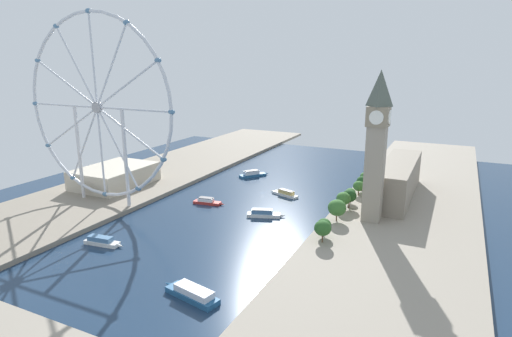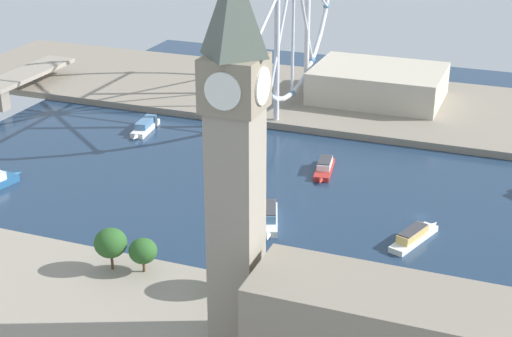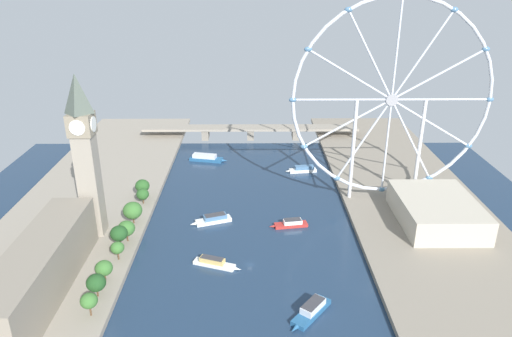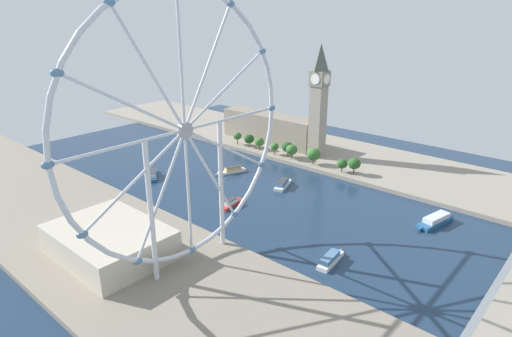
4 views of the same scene
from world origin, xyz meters
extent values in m
plane|color=#1E334C|center=(0.00, 0.00, 0.00)|extent=(384.13, 384.13, 0.00)
cube|color=gray|center=(-107.07, 0.00, 1.50)|extent=(90.00, 520.00, 3.00)
cube|color=gray|center=(107.07, 0.00, 1.50)|extent=(90.00, 520.00, 3.00)
cube|color=gray|center=(-88.91, 29.76, 32.60)|extent=(10.83, 10.83, 59.20)
cube|color=gray|center=(-88.91, 29.76, 68.14)|extent=(12.56, 12.56, 11.89)
pyramid|color=#4C564C|center=(-88.91, 29.76, 84.57)|extent=(11.37, 11.37, 20.96)
cylinder|color=white|center=(-88.91, 36.26, 68.14)|extent=(8.23, 0.50, 8.23)
cylinder|color=white|center=(-88.91, 23.26, 68.14)|extent=(8.23, 0.50, 8.23)
cylinder|color=white|center=(-82.41, 29.76, 68.14)|extent=(0.50, 8.23, 8.23)
cylinder|color=white|center=(-95.41, 29.76, 68.14)|extent=(0.50, 8.23, 8.23)
cube|color=gray|center=(-96.49, -27.31, 15.95)|extent=(22.00, 98.13, 25.90)
cylinder|color=#513823|center=(-69.49, -43.39, 5.41)|extent=(0.80, 0.80, 4.82)
ellipsoid|color=#386B2D|center=(-69.49, -43.39, 10.84)|extent=(7.55, 7.55, 6.80)
cylinder|color=#513823|center=(-70.50, -29.85, 4.91)|extent=(0.80, 0.80, 3.82)
ellipsoid|color=#1E471E|center=(-70.50, -29.85, 10.42)|extent=(9.02, 9.02, 8.11)
cylinder|color=#513823|center=(-70.45, -17.60, 4.85)|extent=(0.80, 0.80, 3.69)
ellipsoid|color=#386B2D|center=(-70.45, -17.60, 10.07)|extent=(8.44, 8.44, 7.59)
cylinder|color=#513823|center=(-68.76, 0.99, 5.07)|extent=(0.80, 0.80, 4.14)
ellipsoid|color=#386B2D|center=(-68.76, 0.99, 9.98)|extent=(7.10, 7.10, 6.39)
cylinder|color=#513823|center=(-68.41, 19.30, 5.15)|extent=(0.80, 0.80, 4.30)
ellipsoid|color=#386B2D|center=(-68.41, 19.30, 11.11)|extent=(9.52, 9.52, 8.57)
cylinder|color=#513823|center=(-70.86, 13.05, 5.39)|extent=(0.80, 0.80, 4.78)
ellipsoid|color=#1E471E|center=(-70.86, 13.05, 11.54)|extent=(9.42, 9.42, 8.48)
cylinder|color=#513823|center=(-69.65, 40.07, 4.98)|extent=(0.80, 0.80, 3.95)
ellipsoid|color=#386B2D|center=(-69.65, 40.07, 11.49)|extent=(11.33, 11.33, 10.20)
cylinder|color=#513823|center=(-69.43, 66.37, 4.70)|extent=(0.80, 0.80, 3.41)
ellipsoid|color=#285623|center=(-69.43, 66.37, 9.64)|extent=(8.08, 8.08, 7.27)
cylinder|color=#513823|center=(-71.37, 75.53, 5.32)|extent=(0.80, 0.80, 4.63)
ellipsoid|color=#285623|center=(-71.37, 75.53, 11.39)|extent=(9.39, 9.39, 8.45)
torus|color=silver|center=(87.69, 74.90, 69.57)|extent=(124.38, 2.23, 124.38)
cylinder|color=#99999E|center=(87.69, 74.90, 69.57)|extent=(7.33, 3.00, 7.33)
cylinder|color=silver|center=(118.23, 74.90, 69.57)|extent=(61.08, 1.34, 1.34)
cylinder|color=silver|center=(114.14, 74.90, 84.84)|extent=(53.56, 1.34, 31.69)
cylinder|color=silver|center=(102.96, 74.90, 96.02)|extent=(31.69, 1.34, 53.56)
cylinder|color=silver|center=(87.69, 74.90, 100.11)|extent=(1.34, 1.34, 61.08)
cylinder|color=silver|center=(72.42, 74.90, 96.02)|extent=(31.69, 1.34, 53.56)
cylinder|color=silver|center=(61.24, 74.90, 84.84)|extent=(53.56, 1.34, 31.69)
cylinder|color=silver|center=(57.15, 74.90, 69.57)|extent=(61.08, 1.34, 1.34)
cylinder|color=silver|center=(61.24, 74.90, 54.30)|extent=(53.56, 1.34, 31.69)
cylinder|color=silver|center=(72.42, 74.90, 43.13)|extent=(31.69, 1.34, 53.56)
cylinder|color=silver|center=(87.69, 74.90, 39.04)|extent=(1.34, 1.34, 61.08)
cylinder|color=silver|center=(102.96, 74.90, 43.13)|extent=(31.69, 1.34, 53.56)
cylinder|color=silver|center=(114.14, 74.90, 54.30)|extent=(53.56, 1.34, 31.69)
ellipsoid|color=teal|center=(148.77, 74.90, 69.57)|extent=(4.80, 3.20, 3.20)
ellipsoid|color=teal|center=(140.58, 74.90, 100.11)|extent=(4.80, 3.20, 3.20)
ellipsoid|color=teal|center=(118.23, 74.90, 122.47)|extent=(4.80, 3.20, 3.20)
ellipsoid|color=teal|center=(87.69, 74.90, 130.65)|extent=(4.80, 3.20, 3.20)
ellipsoid|color=teal|center=(57.15, 74.90, 122.47)|extent=(4.80, 3.20, 3.20)
ellipsoid|color=teal|center=(34.80, 74.90, 100.11)|extent=(4.80, 3.20, 3.20)
ellipsoid|color=teal|center=(26.61, 74.90, 69.57)|extent=(4.80, 3.20, 3.20)
ellipsoid|color=teal|center=(34.80, 74.90, 39.04)|extent=(4.80, 3.20, 3.20)
ellipsoid|color=teal|center=(57.15, 74.90, 16.68)|extent=(4.80, 3.20, 3.20)
ellipsoid|color=teal|center=(87.69, 74.90, 8.50)|extent=(4.80, 3.20, 3.20)
ellipsoid|color=teal|center=(118.23, 74.90, 16.68)|extent=(4.80, 3.20, 3.20)
ellipsoid|color=teal|center=(140.58, 74.90, 39.04)|extent=(4.80, 3.20, 3.20)
cylinder|color=silver|center=(109.07, 74.90, 36.29)|extent=(2.40, 2.40, 66.57)
cylinder|color=silver|center=(66.31, 74.90, 36.29)|extent=(2.40, 2.40, 66.57)
cube|color=#BCB29E|center=(111.68, 40.18, 10.45)|extent=(44.18, 59.41, 14.90)
cube|color=gray|center=(0.00, 206.03, 9.96)|extent=(196.13, 16.07, 2.00)
cube|color=#235684|center=(27.91, -39.80, 1.14)|extent=(20.15, 23.00, 2.28)
cone|color=#235684|center=(19.35, -50.69, 1.14)|extent=(4.45, 4.79, 2.28)
cube|color=silver|center=(28.65, -38.86, 3.81)|extent=(12.80, 14.07, 3.05)
cube|color=#38383D|center=(28.65, -38.86, 5.57)|extent=(11.76, 12.85, 0.47)
cube|color=white|center=(-22.44, 46.17, 1.10)|extent=(22.76, 13.40, 2.19)
cone|color=white|center=(-34.41, 41.90, 1.10)|extent=(4.45, 3.39, 2.19)
cube|color=teal|center=(-21.41, 46.54, 3.51)|extent=(14.83, 9.72, 2.64)
cube|color=#38383D|center=(-21.41, 46.54, 4.98)|extent=(13.44, 9.02, 0.31)
cube|color=white|center=(40.44, 125.66, 1.12)|extent=(21.20, 8.11, 2.24)
cone|color=white|center=(28.52, 124.20, 1.12)|extent=(3.96, 2.67, 2.24)
cube|color=teal|center=(41.46, 125.79, 3.55)|extent=(14.74, 6.44, 2.62)
cube|color=#B22D28|center=(24.80, 40.69, 0.95)|extent=(20.63, 8.83, 1.90)
cone|color=#B22D28|center=(13.34, 38.87, 0.95)|extent=(3.85, 2.44, 1.90)
cube|color=white|center=(25.79, 40.85, 3.10)|extent=(11.67, 6.52, 2.39)
cube|color=#38383D|center=(25.79, 40.85, 4.50)|extent=(10.54, 6.12, 0.42)
cube|color=white|center=(-18.49, -1.15, 0.94)|extent=(22.89, 12.16, 1.89)
cone|color=white|center=(-6.15, -5.49, 0.94)|extent=(4.45, 3.13, 1.89)
cube|color=#DBB766|center=(-19.56, -0.78, 3.20)|extent=(13.83, 8.32, 2.63)
cube|color=#38383D|center=(-19.56, -0.78, 4.67)|extent=(12.52, 7.69, 0.31)
cube|color=#235684|center=(-35.95, 149.70, 1.26)|extent=(27.58, 13.25, 2.53)
cone|color=#235684|center=(-20.89, 146.43, 1.26)|extent=(5.20, 3.48, 2.53)
cube|color=silver|center=(-37.25, 149.99, 3.98)|extent=(19.96, 10.44, 2.91)
camera|label=1|loc=(-132.07, 285.17, 99.90)|focal=29.69mm
camera|label=2|loc=(-237.37, -32.13, 116.49)|focal=54.60mm
camera|label=3|loc=(1.56, -213.96, 143.05)|focal=33.65mm
camera|label=4|loc=(207.77, 222.45, 120.36)|focal=30.58mm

